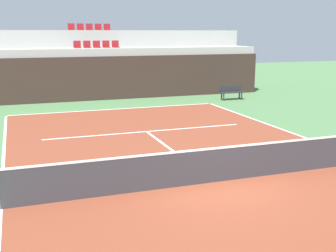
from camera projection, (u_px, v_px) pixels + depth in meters
The scene contains 13 objects.
ground_plane at pixel (215, 182), 11.62m from camera, with size 80.00×80.00×0.00m, color #477042.
court_surface at pixel (215, 182), 11.62m from camera, with size 11.00×24.00×0.01m, color brown.
baseline_far at pixel (116, 109), 22.61m from camera, with size 11.00×0.10×0.00m, color white.
sideline_left at pixel (0, 209), 9.82m from camera, with size 0.10×24.00×0.00m, color white.
service_line_far at pixel (147, 132), 17.50m from camera, with size 8.26×0.10×0.00m, color white.
centre_service_line at pixel (174, 152), 14.56m from camera, with size 0.10×6.40×0.00m, color white.
back_wall at pixel (102, 78), 25.52m from camera, with size 20.67×0.30×2.58m, color #33231E.
stands_tier_lower at pixel (98, 73), 26.71m from camera, with size 20.67×2.40×3.04m, color #9E9E99.
stands_tier_upper at pixel (91, 62), 28.80m from camera, with size 20.67×2.40×4.11m, color #9E9E99.
seating_row_lower at pixel (97, 46), 26.45m from camera, with size 2.81×0.44×0.44m.
seating_row_upper at pixel (90, 28), 28.43m from camera, with size 2.81×0.44×0.44m.
tennis_net at pixel (216, 164), 11.51m from camera, with size 11.08×0.08×1.07m.
player_bench at pixel (231, 91), 25.71m from camera, with size 1.50×0.40×0.85m.
Camera 1 is at (-4.92, -9.95, 3.98)m, focal length 45.83 mm.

